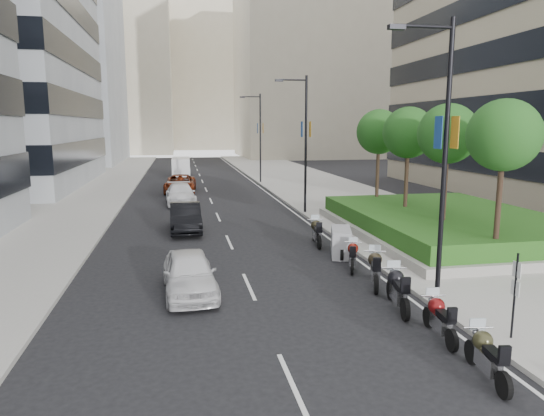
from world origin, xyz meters
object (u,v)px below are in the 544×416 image
object	(u,v)px
motorcycle_6	(317,232)
car_b	(185,217)
motorcycle_0	(487,356)
motorcycle_5	(341,242)
parking_sign	(515,291)
car_a	(189,273)
car_c	(181,194)
motorcycle_3	(375,269)
car_d	(180,184)
lamp_post_0	(441,150)
motorcycle_2	(398,289)
lamp_post_1	(304,138)
motorcycle_4	(353,256)
delivery_van	(181,168)
motorcycle_1	(439,318)
lamp_post_2	(259,134)

from	to	relation	value
motorcycle_6	car_b	bearing A→B (deg)	63.20
motorcycle_0	car_b	world-z (taller)	car_b
motorcycle_5	motorcycle_6	size ratio (longest dim) A/B	0.93
motorcycle_6	parking_sign	bearing A→B (deg)	-161.76
car_a	car_c	size ratio (longest dim) A/B	0.84
car_a	motorcycle_5	bearing A→B (deg)	25.87
motorcycle_3	car_d	xyz separation A→B (m)	(-6.89, 27.27, 0.15)
lamp_post_0	car_b	bearing A→B (deg)	120.75
lamp_post_0	motorcycle_2	xyz separation A→B (m)	(-1.29, -0.11, -4.41)
motorcycle_0	lamp_post_1	bearing A→B (deg)	5.40
lamp_post_0	motorcycle_4	world-z (taller)	lamp_post_0
motorcycle_2	motorcycle_4	bearing A→B (deg)	8.79
lamp_post_1	motorcycle_0	bearing A→B (deg)	-93.16
car_b	motorcycle_4	bearing A→B (deg)	-53.53
motorcycle_5	car_c	xyz separation A→B (m)	(-7.02, 16.49, 0.13)
motorcycle_2	motorcycle_6	bearing A→B (deg)	11.58
motorcycle_5	delivery_van	world-z (taller)	delivery_van
motorcycle_1	motorcycle_5	world-z (taller)	motorcycle_5
lamp_post_2	motorcycle_5	size ratio (longest dim) A/B	4.06
car_b	lamp_post_0	bearing A→B (deg)	-60.04
lamp_post_0	motorcycle_5	size ratio (longest dim) A/B	4.06
lamp_post_0	car_b	xyz separation A→B (m)	(-7.76, 13.05, -4.29)
lamp_post_0	car_c	world-z (taller)	lamp_post_0
motorcycle_0	car_c	bearing A→B (deg)	22.44
lamp_post_2	parking_sign	world-z (taller)	lamp_post_2
parking_sign	lamp_post_1	bearing A→B (deg)	91.88
motorcycle_0	motorcycle_3	size ratio (longest dim) A/B	0.94
car_c	motorcycle_3	bearing A→B (deg)	-74.41
motorcycle_0	delivery_van	distance (m)	48.01
motorcycle_6	lamp_post_1	bearing A→B (deg)	-1.79
lamp_post_0	motorcycle_3	bearing A→B (deg)	116.28
lamp_post_2	delivery_van	world-z (taller)	lamp_post_2
motorcycle_2	lamp_post_1	bearing A→B (deg)	6.27
motorcycle_6	car_c	size ratio (longest dim) A/B	0.46
motorcycle_1	car_a	size ratio (longest dim) A/B	0.49
car_b	delivery_van	distance (m)	29.93
parking_sign	delivery_van	distance (m)	46.75
car_b	motorcycle_5	bearing A→B (deg)	-45.10
car_d	delivery_van	distance (m)	13.51
motorcycle_4	motorcycle_5	distance (m)	2.06
lamp_post_0	motorcycle_3	xyz separation A→B (m)	(-1.08, 2.20, -4.43)
car_d	motorcycle_0	bearing A→B (deg)	-75.18
motorcycle_3	lamp_post_0	bearing A→B (deg)	-134.20
motorcycle_1	car_d	xyz separation A→B (m)	(-6.87, 31.80, 0.21)
motorcycle_4	delivery_van	world-z (taller)	delivery_van
lamp_post_2	motorcycle_1	world-z (taller)	lamp_post_2
motorcycle_1	lamp_post_2	bearing A→B (deg)	4.99
lamp_post_0	car_d	bearing A→B (deg)	105.15
car_b	motorcycle_1	bearing A→B (deg)	-67.40
parking_sign	car_b	distance (m)	18.13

